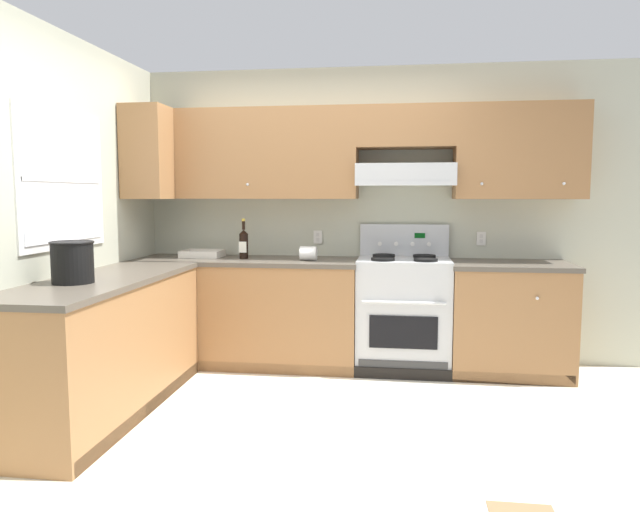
# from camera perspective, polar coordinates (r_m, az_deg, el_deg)

# --- Properties ---
(ground_plane) EXTENTS (7.04, 7.04, 0.00)m
(ground_plane) POSITION_cam_1_polar(r_m,az_deg,el_deg) (3.92, -3.04, -15.77)
(ground_plane) COLOR beige
(wall_back) EXTENTS (4.68, 0.57, 2.55)m
(wall_back) POSITION_cam_1_polar(r_m,az_deg,el_deg) (5.11, 4.61, 6.26)
(wall_back) COLOR #B7BAA3
(wall_back) RESTS_ON ground_plane
(wall_left) EXTENTS (0.47, 4.00, 2.55)m
(wall_left) POSITION_cam_1_polar(r_m,az_deg,el_deg) (4.44, -23.22, 4.09)
(wall_left) COLOR #B7BAA3
(wall_left) RESTS_ON ground_plane
(counter_back_run) EXTENTS (3.60, 0.65, 0.91)m
(counter_back_run) POSITION_cam_1_polar(r_m,az_deg,el_deg) (4.95, 1.18, -5.69)
(counter_back_run) COLOR olive
(counter_back_run) RESTS_ON ground_plane
(counter_left_run) EXTENTS (0.63, 1.91, 0.91)m
(counter_left_run) POSITION_cam_1_polar(r_m,az_deg,el_deg) (4.18, -20.23, -8.23)
(counter_left_run) COLOR olive
(counter_left_run) RESTS_ON ground_plane
(stove) EXTENTS (0.76, 0.62, 1.20)m
(stove) POSITION_cam_1_polar(r_m,az_deg,el_deg) (4.93, 8.14, -5.49)
(stove) COLOR #B7BABC
(stove) RESTS_ON ground_plane
(wine_bottle) EXTENTS (0.08, 0.08, 0.34)m
(wine_bottle) POSITION_cam_1_polar(r_m,az_deg,el_deg) (5.03, -7.46, 1.27)
(wine_bottle) COLOR black
(wine_bottle) RESTS_ON counter_back_run
(bowl) EXTENTS (0.34, 0.27, 0.06)m
(bowl) POSITION_cam_1_polar(r_m,az_deg,el_deg) (5.22, -11.41, 0.11)
(bowl) COLOR beige
(bowl) RESTS_ON counter_back_run
(bucket) EXTENTS (0.26, 0.26, 0.26)m
(bucket) POSITION_cam_1_polar(r_m,az_deg,el_deg) (3.90, -23.03, -0.48)
(bucket) COLOR black
(bucket) RESTS_ON counter_left_run
(paper_towel_roll) EXTENTS (0.14, 0.12, 0.12)m
(paper_towel_roll) POSITION_cam_1_polar(r_m,az_deg,el_deg) (4.86, -1.14, 0.26)
(paper_towel_roll) COLOR white
(paper_towel_roll) RESTS_ON counter_back_run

